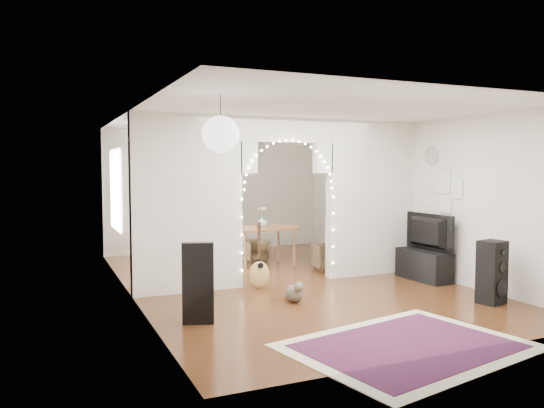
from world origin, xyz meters
name	(u,v)px	position (x,y,z in m)	size (l,w,h in m)	color
floor	(286,282)	(0.00, 0.00, 0.00)	(7.50, 7.50, 0.00)	black
ceiling	(286,118)	(0.00, 0.00, 2.70)	(5.00, 7.50, 0.02)	white
wall_back	(216,191)	(0.00, 3.75, 1.35)	(5.00, 0.02, 2.70)	silver
wall_front	(447,223)	(0.00, -3.75, 1.35)	(5.00, 0.02, 2.70)	silver
wall_left	(130,205)	(-2.50, 0.00, 1.35)	(0.02, 7.50, 2.70)	silver
wall_right	(410,197)	(2.50, 0.00, 1.35)	(0.02, 7.50, 2.70)	silver
divider_wall	(286,196)	(0.00, 0.00, 1.42)	(5.00, 0.20, 2.70)	silver
fairy_lights	(289,189)	(0.00, -0.13, 1.55)	(1.64, 0.04, 1.60)	#FFEABF
window	(116,190)	(-2.47, 1.80, 1.50)	(0.04, 1.20, 1.40)	white
wall_clock	(432,155)	(2.48, -0.60, 2.10)	(0.31, 0.31, 0.03)	white
picture_frames	(448,191)	(2.48, -1.00, 1.50)	(0.02, 0.50, 0.70)	white
paper_lantern	(221,134)	(-1.90, -2.40, 2.25)	(0.40, 0.40, 0.40)	white
ceiling_fan	(243,142)	(0.00, 2.00, 2.40)	(1.10, 1.10, 0.30)	#AC7639
area_rug	(409,346)	(-0.16, -3.40, 0.01)	(2.45, 1.84, 0.02)	maroon
guitar_case	(198,283)	(-1.97, -1.69, 0.50)	(0.38, 0.13, 1.00)	black
acoustic_guitar	(259,264)	(-0.58, -0.25, 0.39)	(0.37, 0.18, 0.89)	tan
tabby_cat	(295,292)	(-0.44, -1.24, 0.14)	(0.22, 0.51, 0.34)	brown
floor_speaker	(492,272)	(2.04, -2.40, 0.44)	(0.40, 0.37, 0.88)	black
media_console	(424,265)	(2.20, -0.78, 0.25)	(0.40, 1.00, 0.50)	black
tv	(424,232)	(2.20, -0.78, 0.81)	(1.07, 0.14, 0.62)	black
bookcase	(198,227)	(-0.76, 2.61, 0.69)	(1.33, 0.34, 1.37)	beige
dining_table	(262,231)	(0.21, 1.51, 0.68)	(1.26, 0.89, 0.76)	brown
flower_vase	(262,222)	(0.21, 1.51, 0.85)	(0.18, 0.18, 0.19)	white
dining_chair_left	(255,250)	(0.27, 2.05, 0.21)	(0.46, 0.47, 0.43)	#493A24
dining_chair_right	(329,256)	(1.19, 0.66, 0.24)	(0.52, 0.54, 0.49)	#493A24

